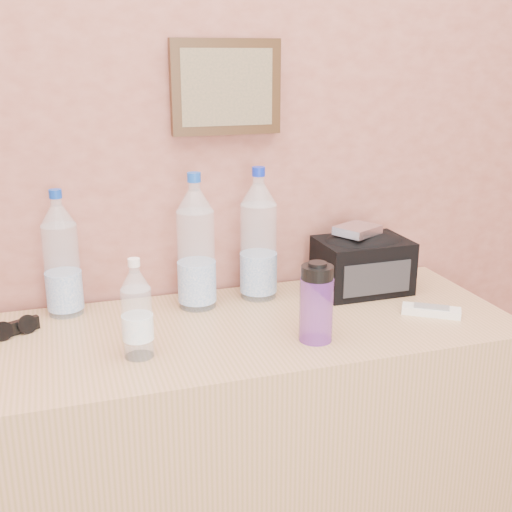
{
  "coord_description": "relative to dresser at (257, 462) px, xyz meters",
  "views": [
    {
      "loc": [
        -0.36,
        0.26,
        1.48
      ],
      "look_at": [
        0.09,
        1.71,
        1.01
      ],
      "focal_mm": 45.0,
      "sensor_mm": 36.0,
      "label": 1
    }
  ],
  "objects": [
    {
      "name": "pet_large_a",
      "position": [
        -0.46,
        0.22,
        0.56
      ],
      "size": [
        0.09,
        0.09,
        0.33
      ],
      "rotation": [
        0.0,
        0.0,
        0.26
      ],
      "color": "silver",
      "rests_on": "dresser"
    },
    {
      "name": "ac_remote",
      "position": [
        0.46,
        -0.08,
        0.42
      ],
      "size": [
        0.15,
        0.12,
        0.02
      ],
      "primitive_type": "cube",
      "rotation": [
        0.0,
        0.0,
        -0.59
      ],
      "color": "silver",
      "rests_on": "dresser"
    },
    {
      "name": "foil_packet",
      "position": [
        0.34,
        0.14,
        0.6
      ],
      "size": [
        0.14,
        0.14,
        0.02
      ],
      "primitive_type": "cube",
      "rotation": [
        0.0,
        0.0,
        0.49
      ],
      "color": "silver",
      "rests_on": "toiletry_bag"
    },
    {
      "name": "sunglasses",
      "position": [
        -0.59,
        0.11,
        0.43
      ],
      "size": [
        0.14,
        0.1,
        0.03
      ],
      "primitive_type": null,
      "rotation": [
        0.0,
        0.0,
        0.45
      ],
      "color": "black",
      "rests_on": "dresser"
    },
    {
      "name": "toiletry_bag",
      "position": [
        0.37,
        0.14,
        0.5
      ],
      "size": [
        0.26,
        0.19,
        0.17
      ],
      "primitive_type": null,
      "rotation": [
        0.0,
        0.0,
        0.01
      ],
      "color": "#21212B",
      "rests_on": "dresser"
    },
    {
      "name": "pet_large_b",
      "position": [
        0.06,
        0.18,
        0.58
      ],
      "size": [
        0.1,
        0.1,
        0.37
      ],
      "rotation": [
        0.0,
        0.0,
        0.36
      ],
      "color": "white",
      "rests_on": "dresser"
    },
    {
      "name": "pet_small",
      "position": [
        -0.31,
        -0.09,
        0.52
      ],
      "size": [
        0.07,
        0.07,
        0.23
      ],
      "rotation": [
        0.0,
        0.0,
        -0.05
      ],
      "color": "silver",
      "rests_on": "dresser"
    },
    {
      "name": "picture_frame",
      "position": [
        0.0,
        0.27,
        0.99
      ],
      "size": [
        0.3,
        0.03,
        0.25
      ],
      "primitive_type": null,
      "color": "#382311",
      "rests_on": "room_shell"
    },
    {
      "name": "nalgene_bottle",
      "position": [
        0.11,
        -0.14,
        0.51
      ],
      "size": [
        0.08,
        0.08,
        0.2
      ],
      "rotation": [
        0.0,
        0.0,
        0.39
      ],
      "color": "#6F349B",
      "rests_on": "dresser"
    },
    {
      "name": "pet_large_c",
      "position": [
        -0.12,
        0.16,
        0.58
      ],
      "size": [
        0.1,
        0.1,
        0.37
      ],
      "rotation": [
        0.0,
        0.0,
        0.01
      ],
      "color": "#CEEAFF",
      "rests_on": "dresser"
    },
    {
      "name": "dresser",
      "position": [
        0.0,
        0.0,
        0.0
      ],
      "size": [
        1.32,
        0.55,
        0.83
      ],
      "primitive_type": "cube",
      "color": "tan",
      "rests_on": "ground"
    }
  ]
}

